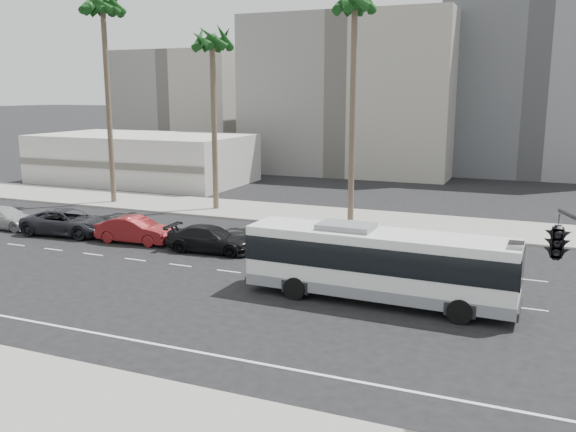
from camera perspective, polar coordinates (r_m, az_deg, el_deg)
The scene contains 16 objects.
ground at distance 30.22m, azimuth 4.56°, elevation -6.49°, with size 700.00×700.00×0.00m, color black.
sidewalk_north at distance 44.73m, azimuth 10.71°, elevation -0.61°, with size 120.00×7.00×0.15m, color gray.
commercial_low at distance 66.30m, azimuth -13.49°, elevation 5.31°, with size 22.00×12.16×5.00m.
midrise_beige_west at distance 75.29m, azimuth 6.60°, elevation 11.21°, with size 24.00×18.00×18.00m, color gray.
midrise_gray_center at distance 79.47m, azimuth 22.55°, elevation 13.33°, with size 20.00×20.00×26.00m, color #5D5E62.
midrise_beige_far at distance 90.42m, azimuth -8.81°, elevation 10.25°, with size 18.00×16.00×15.00m, color gray.
civic_tower at distance 279.15m, azimuth 21.08°, elevation 16.87°, with size 42.00×42.00×129.00m.
city_bus at distance 27.66m, azimuth 8.50°, elevation -4.34°, with size 12.20×3.05×3.48m.
car_a at distance 36.38m, azimuth -7.30°, elevation -2.16°, with size 5.37×2.18×1.56m, color black.
car_b at distance 39.42m, azimuth -14.18°, elevation -1.28°, with size 5.04×1.76×1.66m, color maroon.
car_c at distance 42.97m, azimuth -20.00°, elevation -0.55°, with size 6.16×2.84×1.71m, color black.
car_d at distance 46.75m, azimuth -25.09°, elevation -0.15°, with size 5.13×2.09×1.49m, color #A6A6A6.
traffic_signal at distance 16.65m, azimuth 24.45°, elevation -3.07°, with size 3.00×4.17×6.52m.
palm_near at distance 43.68m, azimuth 6.31°, elevation 18.91°, with size 4.91×4.91×16.54m.
palm_mid at distance 48.60m, azimuth -7.15°, elevation 15.71°, with size 4.65×4.65×14.38m.
palm_far at distance 53.77m, azimuth -17.04°, elevation 18.06°, with size 5.09×5.09×17.49m.
Camera 1 is at (8.74, -27.38, 9.34)m, focal length 37.77 mm.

